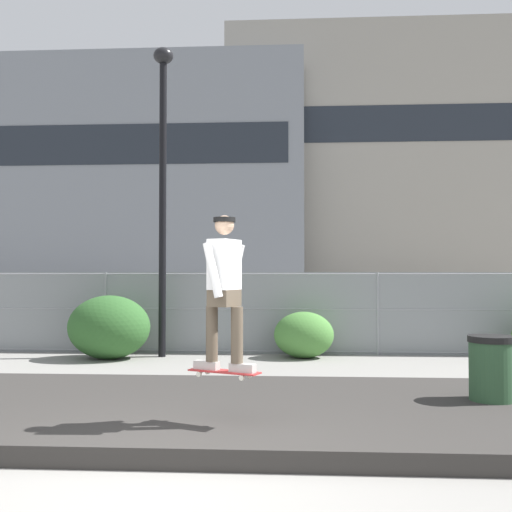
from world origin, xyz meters
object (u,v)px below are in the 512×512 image
object	(u,v)px
skater	(224,283)
shrub_left	(109,327)
shrub_center	(304,335)
skateboard	(224,372)
parked_car_near	(72,307)
trash_bin	(492,376)
parked_car_mid	(257,308)
street_lamp	(163,164)

from	to	relation	value
skater	shrub_left	bearing A→B (deg)	117.01
shrub_center	shrub_left	bearing A→B (deg)	-174.38
skateboard	parked_car_near	xyz separation A→B (m)	(-5.71, 10.84, 0.07)
shrub_left	shrub_center	xyz separation A→B (m)	(4.15, 0.41, -0.18)
shrub_left	shrub_center	size ratio (longest dim) A/B	1.36
skateboard	trash_bin	xyz separation A→B (m)	(3.26, 1.43, -0.25)
skateboard	shrub_left	world-z (taller)	shrub_left
skateboard	shrub_left	bearing A→B (deg)	117.01
skater	shrub_left	world-z (taller)	skater
parked_car_near	trash_bin	xyz separation A→B (m)	(8.97, -9.42, -0.32)
skater	parked_car_near	world-z (taller)	skater
parked_car_near	shrub_left	xyz separation A→B (m)	(2.52, -4.59, -0.16)
parked_car_mid	shrub_left	xyz separation A→B (m)	(-2.91, -4.44, -0.16)
parked_car_near	shrub_center	xyz separation A→B (m)	(6.68, -4.18, -0.34)
parked_car_near	trash_bin	bearing A→B (deg)	-46.39
skater	shrub_center	world-z (taller)	skater
parked_car_near	trash_bin	distance (m)	13.01
parked_car_near	shrub_left	size ratio (longest dim) A/B	2.59
skateboard	parked_car_near	world-z (taller)	parked_car_near
parked_car_near	shrub_center	size ratio (longest dim) A/B	3.53
parked_car_near	shrub_center	world-z (taller)	parked_car_near
street_lamp	skater	bearing A→B (deg)	-72.27
trash_bin	street_lamp	bearing A→B (deg)	135.75
parked_car_mid	shrub_left	distance (m)	5.31
shrub_center	skater	bearing A→B (deg)	-98.23
trash_bin	skateboard	bearing A→B (deg)	-156.35
parked_car_near	parked_car_mid	size ratio (longest dim) A/B	1.02
parked_car_near	parked_car_mid	bearing A→B (deg)	-1.56
shrub_center	trash_bin	xyz separation A→B (m)	(2.29, -5.23, 0.02)
street_lamp	trash_bin	bearing A→B (deg)	-44.25
shrub_left	trash_bin	xyz separation A→B (m)	(6.45, -4.83, -0.16)
parked_car_near	trash_bin	world-z (taller)	parked_car_near
street_lamp	shrub_left	world-z (taller)	street_lamp
skater	shrub_left	distance (m)	7.10
skateboard	street_lamp	distance (m)	7.83
parked_car_mid	trash_bin	distance (m)	9.92
parked_car_mid	skater	bearing A→B (deg)	-88.52
parked_car_mid	trash_bin	bearing A→B (deg)	-69.12
street_lamp	parked_car_mid	bearing A→B (deg)	65.15
skater	trash_bin	world-z (taller)	skater
parked_car_mid	shrub_left	size ratio (longest dim) A/B	2.55
shrub_left	skateboard	bearing A→B (deg)	-62.99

